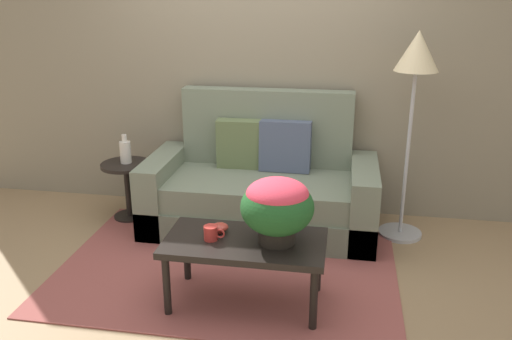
{
  "coord_description": "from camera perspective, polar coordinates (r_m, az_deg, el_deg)",
  "views": [
    {
      "loc": [
        0.8,
        -3.38,
        2.01
      ],
      "look_at": [
        0.19,
        0.2,
        0.74
      ],
      "focal_mm": 37.34,
      "sensor_mm": 36.0,
      "label": 1
    }
  ],
  "objects": [
    {
      "name": "potted_plant",
      "position": [
        3.3,
        2.29,
        -3.81
      ],
      "size": [
        0.46,
        0.46,
        0.42
      ],
      "color": "black",
      "rests_on": "coffee_table"
    },
    {
      "name": "coffee_table",
      "position": [
        3.45,
        -1.19,
        -8.29
      ],
      "size": [
        1.03,
        0.55,
        0.46
      ],
      "color": "black",
      "rests_on": "ground"
    },
    {
      "name": "ground_plane",
      "position": [
        4.01,
        -3.22,
        -10.8
      ],
      "size": [
        14.0,
        14.0,
        0.0
      ],
      "primitive_type": "plane",
      "color": "#997A56"
    },
    {
      "name": "side_table",
      "position": [
        4.86,
        -13.65,
        -1.08
      ],
      "size": [
        0.44,
        0.44,
        0.52
      ],
      "color": "black",
      "rests_on": "ground"
    },
    {
      "name": "wall_back",
      "position": [
        4.81,
        0.04,
        12.26
      ],
      "size": [
        6.4,
        0.12,
        2.84
      ],
      "primitive_type": "cube",
      "color": "gray",
      "rests_on": "ground"
    },
    {
      "name": "floor_lamp",
      "position": [
        4.31,
        16.71,
        9.85
      ],
      "size": [
        0.36,
        0.36,
        1.69
      ],
      "color": "#B2B2B7",
      "rests_on": "ground"
    },
    {
      "name": "area_rug",
      "position": [
        4.06,
        -3.01,
        -10.28
      ],
      "size": [
        2.48,
        1.76,
        0.01
      ],
      "primitive_type": "cube",
      "color": "#994C47",
      "rests_on": "ground"
    },
    {
      "name": "coffee_mug",
      "position": [
        3.42,
        -4.75,
        -6.74
      ],
      "size": [
        0.13,
        0.09,
        0.09
      ],
      "color": "red",
      "rests_on": "coffee_table"
    },
    {
      "name": "couch",
      "position": [
        4.59,
        0.61,
        -2.03
      ],
      "size": [
        1.94,
        0.91,
        1.15
      ],
      "color": "#626B59",
      "rests_on": "ground"
    },
    {
      "name": "snack_bowl",
      "position": [
        3.53,
        -3.89,
        -6.15
      ],
      "size": [
        0.11,
        0.11,
        0.06
      ],
      "color": "#B2382D",
      "rests_on": "coffee_table"
    },
    {
      "name": "table_vase",
      "position": [
        4.79,
        -13.82,
        1.95
      ],
      "size": [
        0.1,
        0.1,
        0.26
      ],
      "color": "silver",
      "rests_on": "side_table"
    }
  ]
}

